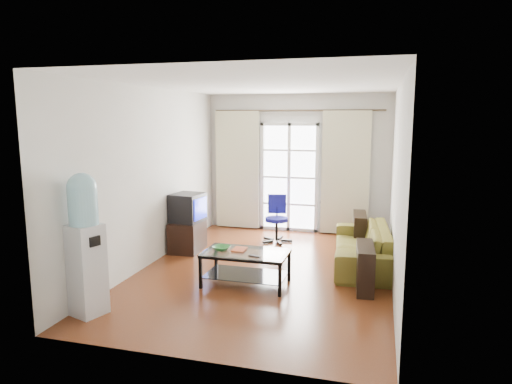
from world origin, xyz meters
TOP-DOWN VIEW (x-y plane):
  - floor at (0.00, 0.00)m, footprint 5.20×5.20m
  - ceiling at (0.00, 0.00)m, footprint 5.20×5.20m
  - wall_back at (0.00, 2.60)m, footprint 3.60×0.02m
  - wall_front at (0.00, -2.60)m, footprint 3.60×0.02m
  - wall_left at (-1.80, 0.00)m, footprint 0.02×5.20m
  - wall_right at (1.80, 0.00)m, footprint 0.02×5.20m
  - french_door at (-0.15, 2.54)m, footprint 1.16×0.06m
  - curtain_rod at (0.00, 2.50)m, footprint 3.30×0.04m
  - curtain_left at (-1.20, 2.48)m, footprint 0.90×0.07m
  - curtain_right at (0.95, 2.48)m, footprint 0.90×0.07m
  - radiator at (0.80, 2.50)m, footprint 0.64×0.12m
  - sofa at (1.36, 0.71)m, footprint 2.17×1.12m
  - coffee_table at (-0.12, -0.59)m, footprint 1.14×0.65m
  - bowl at (-0.46, -0.60)m, footprint 0.33×0.33m
  - book at (-0.31, -0.54)m, footprint 0.18×0.24m
  - remote at (0.05, -0.77)m, footprint 0.16×0.08m
  - tv_stand at (-1.54, 0.71)m, footprint 0.50×0.72m
  - crt_tv at (-1.54, 0.70)m, footprint 0.57×0.57m
  - task_chair at (-0.20, 1.66)m, footprint 0.67×0.67m
  - water_cooler at (-1.60, -1.96)m, footprint 0.42×0.42m

SIDE VIEW (x-z plane):
  - floor at x=0.00m, z-range 0.00..0.00m
  - task_chair at x=-0.20m, z-range -0.17..0.68m
  - tv_stand at x=-1.54m, z-range 0.00..0.51m
  - coffee_table at x=-0.12m, z-range 0.07..0.53m
  - sofa at x=1.36m, z-range 0.00..0.60m
  - radiator at x=0.80m, z-range 0.01..0.65m
  - remote at x=0.05m, z-range 0.46..0.48m
  - book at x=-0.31m, z-range 0.46..0.48m
  - bowl at x=-0.46m, z-range 0.46..0.52m
  - crt_tv at x=-1.54m, z-range 0.51..0.99m
  - water_cooler at x=-1.60m, z-range 0.04..1.68m
  - french_door at x=-0.15m, z-range 0.00..2.15m
  - curtain_left at x=-1.20m, z-range 0.02..2.38m
  - curtain_right at x=0.95m, z-range 0.02..2.38m
  - wall_back at x=0.00m, z-range 0.00..2.70m
  - wall_front at x=0.00m, z-range 0.00..2.70m
  - wall_left at x=-1.80m, z-range 0.00..2.70m
  - wall_right at x=1.80m, z-range 0.00..2.70m
  - curtain_rod at x=0.00m, z-range 2.36..2.40m
  - ceiling at x=0.00m, z-range 2.70..2.70m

